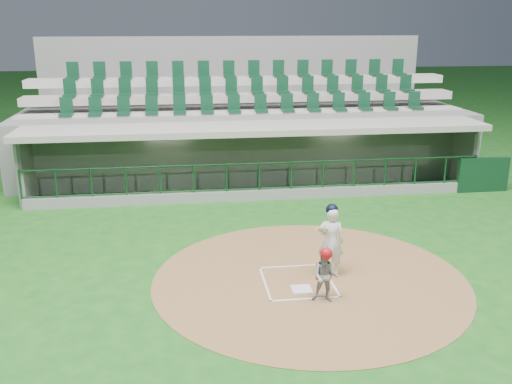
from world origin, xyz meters
TOP-DOWN VIEW (x-y plane):
  - ground at (0.00, 0.00)m, footprint 120.00×120.00m
  - dirt_circle at (0.30, -0.20)m, footprint 7.20×7.20m
  - home_plate at (0.00, -0.70)m, footprint 0.43×0.43m
  - batter_box_chalk at (0.00, -0.30)m, footprint 1.55×1.80m
  - dugout_structure at (-0.00, 7.84)m, footprint 16.40×3.70m
  - seating_deck at (0.00, 10.91)m, footprint 17.00×6.72m
  - batter at (0.81, -0.02)m, footprint 0.88×0.90m
  - catcher at (0.38, -1.26)m, footprint 0.66×0.59m

SIDE VIEW (x-z plane):
  - ground at x=0.00m, z-range 0.00..0.00m
  - dirt_circle at x=0.30m, z-range 0.00..0.01m
  - batter_box_chalk at x=0.00m, z-range 0.01..0.02m
  - home_plate at x=0.00m, z-range 0.01..0.03m
  - catcher at x=0.38m, z-range 0.00..1.21m
  - batter at x=0.81m, z-range 0.02..1.75m
  - dugout_structure at x=0.00m, z-range -0.54..2.46m
  - seating_deck at x=0.00m, z-range -1.15..4.00m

